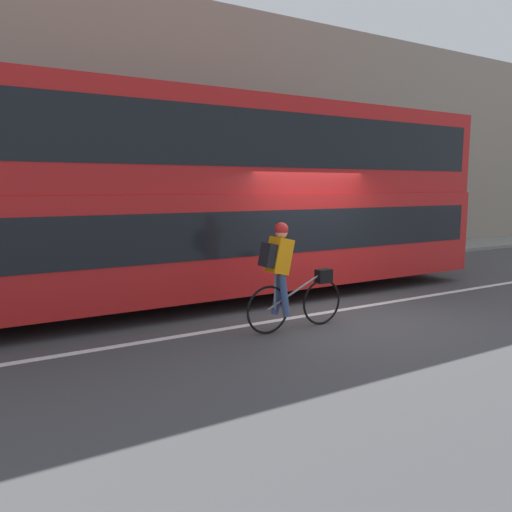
# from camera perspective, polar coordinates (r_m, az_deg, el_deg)

# --- Properties ---
(ground_plane) EXTENTS (80.00, 80.00, 0.00)m
(ground_plane) POSITION_cam_1_polar(r_m,az_deg,el_deg) (9.02, 9.63, -6.53)
(ground_plane) COLOR #424244
(road_center_line) EXTENTS (50.00, 0.14, 0.01)m
(road_center_line) POSITION_cam_1_polar(r_m,az_deg,el_deg) (9.17, 8.82, -6.25)
(road_center_line) COLOR silver
(road_center_line) RESTS_ON ground_plane
(sidewalk_curb) EXTENTS (60.00, 2.06, 0.12)m
(sidewalk_curb) POSITION_cam_1_polar(r_m,az_deg,el_deg) (13.42, -5.22, -1.44)
(sidewalk_curb) COLOR gray
(sidewalk_curb) RESTS_ON ground_plane
(building_facade) EXTENTS (60.00, 0.30, 7.27)m
(building_facade) POSITION_cam_1_polar(r_m,az_deg,el_deg) (14.39, -7.49, 13.45)
(building_facade) COLOR gray
(building_facade) RESTS_ON ground_plane
(bus) EXTENTS (11.85, 2.60, 3.86)m
(bus) POSITION_cam_1_polar(r_m,az_deg,el_deg) (9.81, -4.68, 7.32)
(bus) COLOR black
(bus) RESTS_ON ground_plane
(cyclist_on_bike) EXTENTS (1.78, 0.32, 1.70)m
(cyclist_on_bike) POSITION_cam_1_polar(r_m,az_deg,el_deg) (7.70, 3.51, -2.00)
(cyclist_on_bike) COLOR black
(cyclist_on_bike) RESTS_ON ground_plane
(trash_bin) EXTENTS (0.51, 0.51, 1.05)m
(trash_bin) POSITION_cam_1_polar(r_m,az_deg,el_deg) (12.87, -8.88, 0.72)
(trash_bin) COLOR #262628
(trash_bin) RESTS_ON sidewalk_curb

